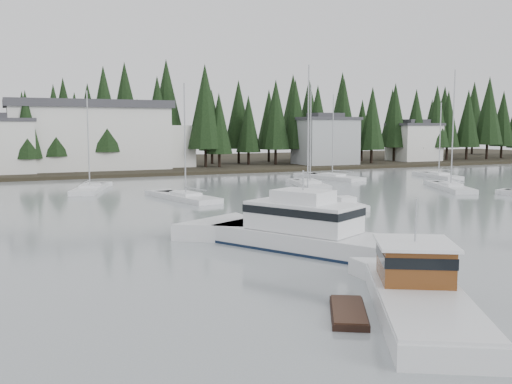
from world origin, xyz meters
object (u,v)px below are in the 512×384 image
Objects in this scene: lobster_boat_brown at (417,300)px; sailboat_10 at (332,179)px; house_west at (1,145)px; runabout_1 at (345,206)px; harbor_inn at (103,136)px; sailboat_6 at (307,200)px; sailboat_4 at (451,189)px; house_east_b at (414,141)px; sailboat_1 at (90,191)px; house_east_a at (325,140)px; sailboat_0 at (310,186)px; sailboat_9 at (439,177)px; cabin_cruiser_center at (309,236)px; sailboat_2 at (186,199)px.

sailboat_10 reaches higher than lobster_boat_brown.
house_west is 55.66m from runabout_1.
harbor_inn is 47.62m from sailboat_6.
house_west is at bearing 73.85° from sailboat_4.
lobster_boat_brown is (-61.85, -74.95, -3.85)m from house_east_b.
sailboat_6 reaches higher than harbor_inn.
house_east_b is 0.78× the size of sailboat_10.
house_west reaches higher than lobster_boat_brown.
house_east_a is at bearing -43.07° from sailboat_1.
sailboat_0 is 18.50m from runabout_1.
sailboat_9 reaches higher than house_west.
cabin_cruiser_center is (-37.87, -60.97, -4.09)m from house_east_a.
lobster_boat_brown is at bearing -90.66° from harbor_inn.
cabin_cruiser_center is at bearing 149.10° from sailboat_4.
lobster_boat_brown is at bearing -129.53° from house_east_b.
house_east_a is 0.90× the size of sailboat_1.
runabout_1 is (-19.61, -7.89, 0.05)m from sailboat_4.
harbor_inn is 65.51m from cabin_cruiser_center.
sailboat_6 is at bearing 164.91° from sailboat_0.
house_east_a is 0.88× the size of sailboat_2.
sailboat_9 is at bearing -12.74° from lobster_boat_brown.
harbor_inn is 2.07× the size of sailboat_4.
house_east_a is 49.59m from sailboat_6.
sailboat_4 is at bearing -99.64° from house_east_a.
harbor_inn is (-38.96, 4.34, 0.87)m from house_east_a.
sailboat_2 is at bearing -147.70° from house_east_b.
sailboat_0 is (-41.97, -31.65, -4.34)m from house_east_b.
sailboat_9 is at bearing -123.77° from house_east_b.
lobster_boat_brown is 12.14m from cabin_cruiser_center.
house_east_b is 0.67× the size of sailboat_4.
lobster_boat_brown is 0.80× the size of sailboat_0.
house_east_b is at bearing -22.32° from sailboat_9.
harbor_inn is 52.34m from sailboat_9.
runabout_1 is at bearing 136.07° from sailboat_4.
house_east_a is 0.83× the size of sailboat_0.
sailboat_4 reaches higher than lobster_boat_brown.
sailboat_4 is at bearing -174.03° from sailboat_10.
runabout_1 is at bearing -68.06° from cabin_cruiser_center.
sailboat_6 is at bearing 128.03° from sailboat_9.
harbor_inn is 2.42× the size of sailboat_10.
sailboat_4 reaches higher than sailboat_2.
house_east_b is at bearing -66.51° from sailboat_10.
harbor_inn reaches higher than house_west.
sailboat_10 is (-34.11, -24.08, -4.35)m from house_east_b.
sailboat_1 is (-45.12, -23.77, -4.85)m from house_east_a.
house_east_a is 40.01m from sailboat_4.
sailboat_10 is at bearing -30.53° from sailboat_0.
house_east_b is at bearing 5.19° from house_east_a.
sailboat_9 is at bearing -117.70° from sailboat_10.
sailboat_6 reaches higher than cabin_cruiser_center.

